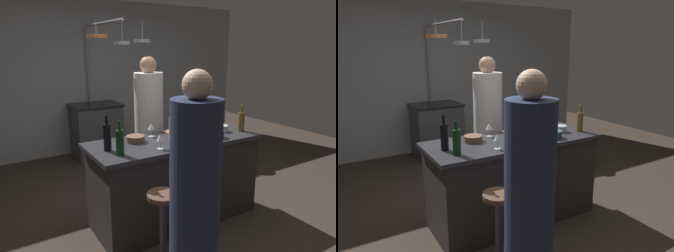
% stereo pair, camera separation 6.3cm
% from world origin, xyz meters
% --- Properties ---
extents(ground_plane, '(9.00, 9.00, 0.00)m').
position_xyz_m(ground_plane, '(0.00, 0.00, 0.00)').
color(ground_plane, '#382D26').
extents(back_wall, '(6.40, 0.16, 2.60)m').
position_xyz_m(back_wall, '(0.00, 2.85, 1.30)').
color(back_wall, '#9EA3A8').
rests_on(back_wall, ground_plane).
extents(kitchen_island, '(1.80, 0.72, 0.90)m').
position_xyz_m(kitchen_island, '(0.00, 0.00, 0.45)').
color(kitchen_island, '#332D2B').
rests_on(kitchen_island, ground_plane).
extents(stove_range, '(0.80, 0.64, 0.89)m').
position_xyz_m(stove_range, '(0.00, 2.45, 0.45)').
color(stove_range, '#47474C').
rests_on(stove_range, ground_plane).
extents(chef, '(0.36, 0.36, 1.71)m').
position_xyz_m(chef, '(0.13, 0.82, 0.79)').
color(chef, white).
rests_on(chef, ground_plane).
extents(bar_stool_left, '(0.28, 0.28, 0.68)m').
position_xyz_m(bar_stool_left, '(-0.53, -0.62, 0.38)').
color(bar_stool_left, '#4C4C51').
rests_on(bar_stool_left, ground_plane).
extents(guest_left, '(0.35, 0.35, 1.68)m').
position_xyz_m(guest_left, '(-0.49, -0.98, 0.78)').
color(guest_left, '#262D4C').
rests_on(guest_left, ground_plane).
extents(overhead_pot_rack, '(0.89, 1.51, 2.17)m').
position_xyz_m(overhead_pot_rack, '(-0.00, 1.86, 1.69)').
color(overhead_pot_rack, gray).
rests_on(overhead_pot_rack, ground_plane).
extents(potted_plant, '(0.36, 0.36, 0.52)m').
position_xyz_m(potted_plant, '(1.75, 0.79, 0.30)').
color(potted_plant, brown).
rests_on(potted_plant, ground_plane).
extents(cutting_board, '(0.32, 0.22, 0.02)m').
position_xyz_m(cutting_board, '(0.17, 0.18, 0.91)').
color(cutting_board, '#997047').
rests_on(cutting_board, kitchen_island).
extents(pepper_mill, '(0.05, 0.05, 0.21)m').
position_xyz_m(pepper_mill, '(0.39, -0.02, 1.01)').
color(pepper_mill, '#382319').
rests_on(pepper_mill, kitchen_island).
extents(wine_bottle_dark, '(0.07, 0.07, 0.33)m').
position_xyz_m(wine_bottle_dark, '(-0.74, 0.00, 1.03)').
color(wine_bottle_dark, black).
rests_on(wine_bottle_dark, kitchen_island).
extents(wine_bottle_green, '(0.07, 0.07, 0.32)m').
position_xyz_m(wine_bottle_green, '(0.07, -0.24, 1.03)').
color(wine_bottle_green, '#193D23').
rests_on(wine_bottle_green, kitchen_island).
extents(wine_bottle_red, '(0.07, 0.07, 0.31)m').
position_xyz_m(wine_bottle_red, '(-0.69, -0.17, 1.02)').
color(wine_bottle_red, '#143319').
rests_on(wine_bottle_red, kitchen_island).
extents(wine_bottle_amber, '(0.07, 0.07, 0.29)m').
position_xyz_m(wine_bottle_amber, '(0.78, -0.13, 1.01)').
color(wine_bottle_amber, brown).
rests_on(wine_bottle_amber, kitchen_island).
extents(wine_bottle_rose, '(0.07, 0.07, 0.32)m').
position_xyz_m(wine_bottle_rose, '(-0.08, -0.06, 1.03)').
color(wine_bottle_rose, '#B78C8E').
rests_on(wine_bottle_rose, kitchen_island).
extents(wine_glass_by_chef, '(0.07, 0.07, 0.15)m').
position_xyz_m(wine_glass_by_chef, '(-0.18, 0.19, 1.01)').
color(wine_glass_by_chef, silver).
rests_on(wine_glass_by_chef, kitchen_island).
extents(wine_glass_near_right_guest, '(0.07, 0.07, 0.15)m').
position_xyz_m(wine_glass_near_right_guest, '(-0.31, -0.22, 1.01)').
color(wine_glass_near_right_guest, silver).
rests_on(wine_glass_near_right_guest, kitchen_island).
extents(mixing_bowl_wooden, '(0.18, 0.18, 0.06)m').
position_xyz_m(mixing_bowl_wooden, '(-0.40, 0.11, 0.93)').
color(mixing_bowl_wooden, brown).
rests_on(mixing_bowl_wooden, kitchen_island).
extents(mixing_bowl_blue, '(0.18, 0.18, 0.08)m').
position_xyz_m(mixing_bowl_blue, '(0.37, -0.18, 0.94)').
color(mixing_bowl_blue, '#334C6B').
rests_on(mixing_bowl_blue, kitchen_island).
extents(mixing_bowl_steel, '(0.14, 0.14, 0.07)m').
position_xyz_m(mixing_bowl_steel, '(0.59, -0.04, 0.94)').
color(mixing_bowl_steel, '#B7B7BC').
rests_on(mixing_bowl_steel, kitchen_island).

